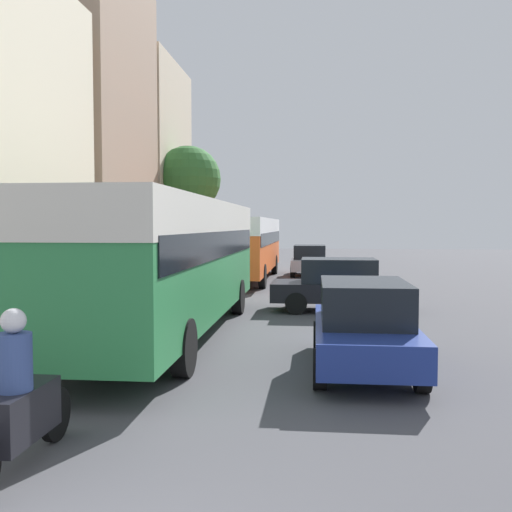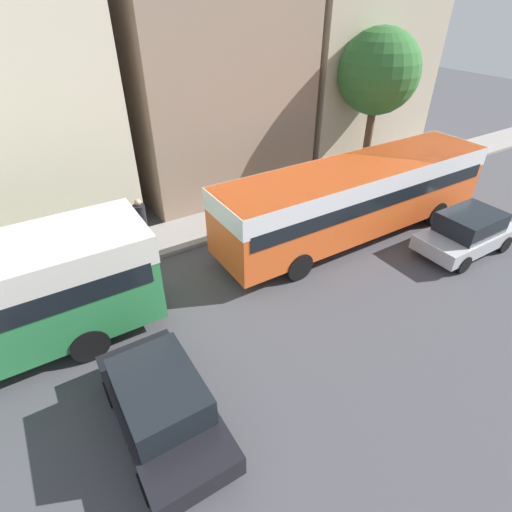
# 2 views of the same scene
# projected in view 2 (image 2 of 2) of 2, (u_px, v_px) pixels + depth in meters

# --- Properties ---
(building_far_terrace) EXTENTS (5.75, 7.57, 13.66)m
(building_far_terrace) POSITION_uv_depth(u_px,v_px,m) (206.00, 26.00, 16.31)
(building_far_terrace) COLOR gray
(building_far_terrace) RESTS_ON ground_plane
(building_end_row) EXTENTS (5.95, 7.58, 11.85)m
(building_end_row) POSITION_uv_depth(u_px,v_px,m) (347.00, 39.00, 20.37)
(building_end_row) COLOR #BCAD93
(building_end_row) RESTS_ON ground_plane
(bus_following) EXTENTS (2.62, 11.35, 2.90)m
(bus_following) POSITION_uv_depth(u_px,v_px,m) (357.00, 191.00, 14.82)
(bus_following) COLOR #EA5B23
(bus_following) RESTS_ON ground_plane
(car_far_curb) EXTENTS (1.86, 3.91, 1.57)m
(car_far_curb) POSITION_uv_depth(u_px,v_px,m) (468.00, 232.00, 14.50)
(car_far_curb) COLOR #B7B7BC
(car_far_curb) RESTS_ON ground_plane
(car_distant) EXTENTS (4.02, 1.90, 1.58)m
(car_distant) POSITION_uv_depth(u_px,v_px,m) (162.00, 403.00, 8.55)
(car_distant) COLOR black
(car_distant) RESTS_ON ground_plane
(pedestrian_near_curb) EXTENTS (0.42, 0.42, 1.86)m
(pedestrian_near_curb) POSITION_uv_depth(u_px,v_px,m) (141.00, 222.00, 14.51)
(pedestrian_near_curb) COLOR #232838
(pedestrian_near_curb) RESTS_ON sidewalk
(pedestrian_walking_away) EXTENTS (0.34, 0.34, 1.60)m
(pedestrian_walking_away) POSITION_uv_depth(u_px,v_px,m) (394.00, 159.00, 20.12)
(pedestrian_walking_away) COLOR #232838
(pedestrian_walking_away) RESTS_ON sidewalk
(street_tree) EXTENTS (3.58, 3.58, 6.75)m
(street_tree) POSITION_uv_depth(u_px,v_px,m) (378.00, 73.00, 17.32)
(street_tree) COLOR brown
(street_tree) RESTS_ON sidewalk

